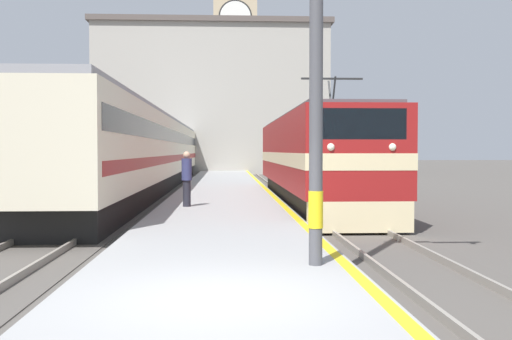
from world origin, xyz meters
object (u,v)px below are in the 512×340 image
(locomotive_train, at_px, (312,159))
(person_on_platform, at_px, (187,177))
(passenger_train, at_px, (156,151))
(clock_tower, at_px, (235,54))
(catenary_mast, at_px, (322,22))

(locomotive_train, distance_m, person_on_platform, 6.24)
(locomotive_train, xyz_separation_m, passenger_train, (-7.70, 12.73, 0.33))
(clock_tower, bearing_deg, person_on_platform, -92.95)
(clock_tower, bearing_deg, catenary_mast, -89.47)
(passenger_train, distance_m, person_on_platform, 17.00)
(catenary_mast, distance_m, clock_tower, 56.07)
(locomotive_train, bearing_deg, catenary_mast, -97.71)
(passenger_train, bearing_deg, clock_tower, 79.52)
(locomotive_train, xyz_separation_m, catenary_mast, (-1.93, -14.27, 2.42))
(locomotive_train, relative_size, person_on_platform, 9.60)
(locomotive_train, bearing_deg, person_on_platform, -140.10)
(passenger_train, xyz_separation_m, catenary_mast, (5.77, -27.00, 2.08))
(person_on_platform, relative_size, clock_tower, 0.08)
(locomotive_train, bearing_deg, clock_tower, 93.40)
(person_on_platform, bearing_deg, passenger_train, 99.96)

